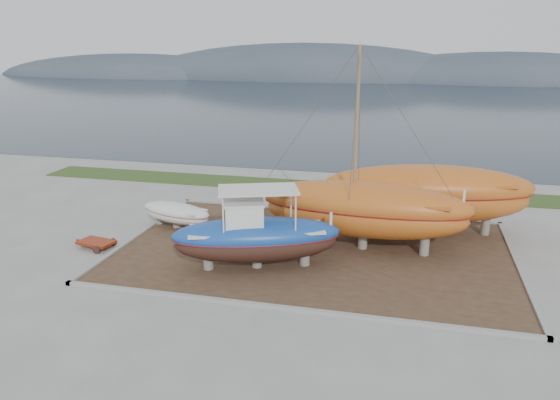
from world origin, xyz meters
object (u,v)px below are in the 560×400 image
(orange_sailboat, at_px, (367,152))
(orange_bare_hull, at_px, (427,200))
(white_dinghy, at_px, (176,216))
(blue_caique, at_px, (257,229))
(red_trailer, at_px, (96,244))

(orange_sailboat, bearing_deg, orange_bare_hull, 49.39)
(white_dinghy, bearing_deg, orange_bare_hull, 26.60)
(white_dinghy, xyz_separation_m, orange_sailboat, (9.92, -0.71, 4.07))
(blue_caique, relative_size, orange_sailboat, 0.74)
(white_dinghy, height_order, orange_bare_hull, orange_bare_hull)
(blue_caique, height_order, white_dinghy, blue_caique)
(blue_caique, bearing_deg, white_dinghy, 124.21)
(red_trailer, bearing_deg, orange_bare_hull, 31.91)
(orange_sailboat, relative_size, orange_bare_hull, 0.94)
(white_dinghy, distance_m, orange_bare_hull, 13.06)
(orange_sailboat, bearing_deg, red_trailer, -163.66)
(blue_caique, height_order, orange_sailboat, orange_sailboat)
(blue_caique, bearing_deg, red_trailer, 156.91)
(blue_caique, distance_m, white_dinghy, 7.04)
(orange_sailboat, distance_m, orange_bare_hull, 5.13)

